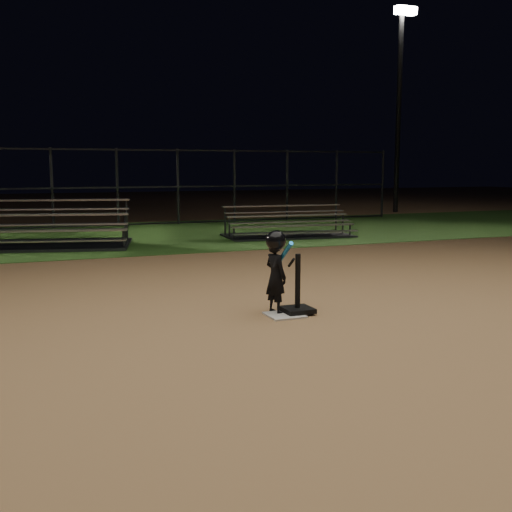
{
  "coord_description": "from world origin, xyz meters",
  "views": [
    {
      "loc": [
        -3.23,
        -7.06,
        1.92
      ],
      "look_at": [
        0.0,
        1.0,
        0.65
      ],
      "focal_mm": 43.1,
      "sensor_mm": 36.0,
      "label": 1
    }
  ],
  "objects": [
    {
      "name": "child_batter",
      "position": [
        -0.05,
        0.17,
        0.58
      ],
      "size": [
        0.39,
        0.61,
        1.1
      ],
      "rotation": [
        0.0,
        0.0,
        1.84
      ],
      "color": "black",
      "rests_on": "ground"
    },
    {
      "name": "bleacher_right",
      "position": [
        3.84,
        8.22,
        0.17
      ],
      "size": [
        3.59,
        1.98,
        0.85
      ],
      "rotation": [
        0.0,
        0.0,
        -0.09
      ],
      "color": "silver",
      "rests_on": "ground"
    },
    {
      "name": "light_pole_right",
      "position": [
        12.0,
        14.94,
        4.95
      ],
      "size": [
        0.9,
        0.53,
        8.3
      ],
      "color": "#2D2D30",
      "rests_on": "ground"
    },
    {
      "name": "grass_strip",
      "position": [
        0.0,
        10.0,
        0.01
      ],
      "size": [
        60.0,
        8.0,
        0.01
      ],
      "primitive_type": "cube",
      "color": "#284E19",
      "rests_on": "ground"
    },
    {
      "name": "backstop_fence",
      "position": [
        0.0,
        13.0,
        1.25
      ],
      "size": [
        20.08,
        0.08,
        2.5
      ],
      "color": "#38383D",
      "rests_on": "ground"
    },
    {
      "name": "bleacher_left",
      "position": [
        -2.78,
        8.48,
        0.23
      ],
      "size": [
        4.95,
        3.25,
        1.12
      ],
      "rotation": [
        0.0,
        0.0,
        -0.24
      ],
      "color": "silver",
      "rests_on": "ground"
    },
    {
      "name": "home_plate",
      "position": [
        0.0,
        0.0,
        0.01
      ],
      "size": [
        0.45,
        0.45,
        0.02
      ],
      "primitive_type": "cube",
      "color": "beige",
      "rests_on": "ground"
    },
    {
      "name": "ground",
      "position": [
        0.0,
        0.0,
        0.0
      ],
      "size": [
        80.0,
        80.0,
        0.0
      ],
      "primitive_type": "plane",
      "color": "#A4774A",
      "rests_on": "ground"
    },
    {
      "name": "batting_tee",
      "position": [
        0.21,
        0.05,
        0.16
      ],
      "size": [
        0.38,
        0.38,
        0.77
      ],
      "color": "black",
      "rests_on": "home_plate"
    }
  ]
}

